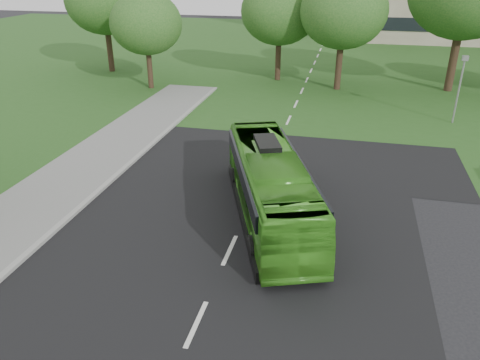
{
  "coord_description": "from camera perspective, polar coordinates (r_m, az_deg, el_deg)",
  "views": [
    {
      "loc": [
        3.71,
        -12.12,
        9.78
      ],
      "look_at": [
        -0.26,
        4.76,
        1.6
      ],
      "focal_mm": 35.0,
      "sensor_mm": 36.0,
      "label": 1
    }
  ],
  "objects": [
    {
      "name": "bus",
      "position": [
        19.15,
        3.75,
        -0.73
      ],
      "size": [
        5.7,
        10.3,
        2.82
      ],
      "primitive_type": "imported",
      "rotation": [
        0.0,
        0.0,
        0.35
      ],
      "color": "#419823",
      "rests_on": "ground"
    },
    {
      "name": "tree_park_a",
      "position": [
        39.99,
        -11.37,
        18.18
      ],
      "size": [
        5.74,
        5.74,
        7.63
      ],
      "color": "black",
      "rests_on": "ground"
    },
    {
      "name": "camera_pole",
      "position": [
        33.51,
        25.31,
        10.92
      ],
      "size": [
        0.45,
        0.42,
        4.39
      ],
      "rotation": [
        0.0,
        0.0,
        -0.35
      ],
      "color": "gray",
      "rests_on": "ground"
    },
    {
      "name": "tree_park_f",
      "position": [
        47.3,
        -16.23,
        20.23
      ],
      "size": [
        7.05,
        7.05,
        9.41
      ],
      "color": "black",
      "rests_on": "ground"
    },
    {
      "name": "street_surfaces",
      "position": [
        36.44,
        6.38,
        9.57
      ],
      "size": [
        120.0,
        120.0,
        0.15
      ],
      "color": "black",
      "rests_on": "ground"
    },
    {
      "name": "tree_park_c",
      "position": [
        39.57,
        12.52,
        19.45
      ],
      "size": [
        6.84,
        6.84,
        9.08
      ],
      "color": "black",
      "rests_on": "ground"
    },
    {
      "name": "tree_park_b",
      "position": [
        42.25,
        4.86,
        19.8
      ],
      "size": [
        6.59,
        6.59,
        8.65
      ],
      "color": "black",
      "rests_on": "ground"
    },
    {
      "name": "ground",
      "position": [
        16.01,
        -3.07,
        -12.44
      ],
      "size": [
        160.0,
        160.0,
        0.0
      ],
      "primitive_type": "plane",
      "color": "black",
      "rests_on": "ground"
    }
  ]
}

